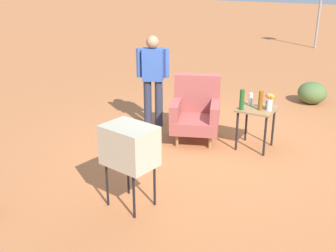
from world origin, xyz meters
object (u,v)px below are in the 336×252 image
Objects in this scene: side_table at (256,114)px; road_sign at (320,8)px; bottle_tall_amber at (261,101)px; tv_on_stand at (130,146)px; soda_can_blue at (268,105)px; flower_vase at (270,101)px; bottle_short_clear at (251,99)px; person_standing at (153,76)px; bottle_wine_green at (242,100)px; armchair at (196,111)px.

side_table is 0.28× the size of road_sign.
bottle_tall_amber reaches higher than side_table.
bottle_tall_amber is at bearing 70.29° from tv_on_stand.
road_sign reaches higher than side_table.
soda_can_blue is 0.46× the size of flower_vase.
road_sign reaches higher than bottle_short_clear.
soda_can_blue is (0.08, 0.13, -0.09)m from bottle_tall_amber.
bottle_short_clear is (1.78, 0.03, -0.17)m from person_standing.
side_table is 2.24× the size of bottle_tall_amber.
bottle_short_clear is 0.75× the size of flower_vase.
side_table is 0.27m from bottle_tall_amber.
side_table is 2.10× the size of bottle_wine_green.
road_sign is 9.68m from soda_can_blue.
person_standing reaches higher than side_table.
tv_on_stand reaches higher than bottle_tall_amber.
armchair is 1.03× the size of tv_on_stand.
person_standing is 2.07m from soda_can_blue.
bottle_wine_green reaches higher than soda_can_blue.
side_table is 0.26m from bottle_short_clear.
tv_on_stand is 0.63× the size of person_standing.
armchair reaches higher than soda_can_blue.
armchair is 1.23m from flower_vase.
person_standing is 5.12× the size of bottle_wine_green.
road_sign reaches higher than soda_can_blue.
tv_on_stand is at bearing -84.38° from armchair.
person_standing is 5.47× the size of bottle_tall_amber.
bottle_wine_green is at bearing -133.32° from side_table.
person_standing is at bearing 171.67° from bottle_wine_green.
tv_on_stand is 3.22× the size of bottle_wine_green.
bottle_tall_amber is 0.18m from soda_can_blue.
flower_vase is (0.05, -0.09, 0.09)m from soda_can_blue.
person_standing reaches higher than soda_can_blue.
person_standing reaches higher than bottle_short_clear.
side_table is at bearing -31.94° from bottle_short_clear.
armchair is 4.00× the size of flower_vase.
soda_can_blue is (0.33, 0.26, -0.10)m from bottle_wine_green.
tv_on_stand is 2.27m from bottle_wine_green.
road_sign is at bearing 96.20° from flower_vase.
tv_on_stand is at bearing -64.86° from person_standing.
bottle_short_clear is at bearing 161.09° from flower_vase.
flower_vase is (2.11, -0.08, -0.12)m from person_standing.
tv_on_stand is 2.62m from soda_can_blue.
armchair reaches higher than bottle_tall_amber.
bottle_tall_amber is at bearing -36.97° from bottle_short_clear.
bottle_short_clear reaches higher than side_table.
armchair is 2.30m from tv_on_stand.
road_sign is at bearing 95.06° from side_table.
road_sign is 9.90m from bottle_wine_green.
bottle_short_clear is 1.64× the size of soda_can_blue.
soda_can_blue is (2.06, 0.01, -0.20)m from person_standing.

